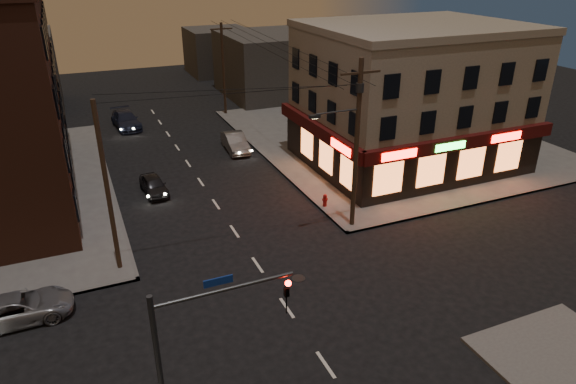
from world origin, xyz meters
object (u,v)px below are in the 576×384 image
suv_cross (19,308)px  sedan_far (126,120)px  sedan_mid (235,142)px  sedan_near (154,185)px  fire_hydrant (325,200)px

suv_cross → sedan_far: 28.69m
suv_cross → sedan_mid: (15.83, 17.31, 0.10)m
suv_cross → sedan_far: (8.21, 27.49, 0.11)m
suv_cross → sedan_near: (8.00, 11.36, -0.03)m
fire_hydrant → sedan_far: bearing=112.9°
sedan_far → fire_hydrant: 24.80m
suv_cross → sedan_near: suv_cross is taller
suv_cross → sedan_far: bearing=-17.3°
fire_hydrant → suv_cross: bearing=-165.4°
sedan_mid → sedan_far: sedan_far is taller
suv_cross → sedan_near: 13.89m
suv_cross → fire_hydrant: bearing=-76.1°
suv_cross → fire_hydrant: 18.44m
sedan_near → sedan_mid: 9.84m
sedan_mid → fire_hydrant: (2.01, -12.67, -0.13)m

